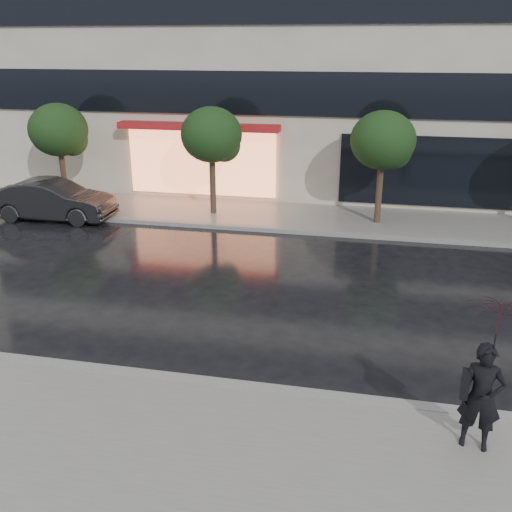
# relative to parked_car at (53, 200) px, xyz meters

# --- Properties ---
(ground) EXTENTS (120.00, 120.00, 0.00)m
(ground) POSITION_rel_parked_car_xyz_m (8.54, -8.30, -0.73)
(ground) COLOR black
(ground) RESTS_ON ground
(sidewalk_near) EXTENTS (60.00, 4.50, 0.12)m
(sidewalk_near) POSITION_rel_parked_car_xyz_m (8.54, -11.55, -0.67)
(sidewalk_near) COLOR slate
(sidewalk_near) RESTS_ON ground
(sidewalk_far) EXTENTS (60.00, 3.50, 0.12)m
(sidewalk_far) POSITION_rel_parked_car_xyz_m (8.54, 1.95, -0.67)
(sidewalk_far) COLOR slate
(sidewalk_far) RESTS_ON ground
(curb_near) EXTENTS (60.00, 0.25, 0.14)m
(curb_near) POSITION_rel_parked_car_xyz_m (8.54, -9.30, -0.66)
(curb_near) COLOR gray
(curb_near) RESTS_ON ground
(curb_far) EXTENTS (60.00, 0.25, 0.14)m
(curb_far) POSITION_rel_parked_car_xyz_m (8.54, 0.20, -0.66)
(curb_far) COLOR gray
(curb_far) RESTS_ON ground
(tree_far_west) EXTENTS (2.20, 2.20, 3.99)m
(tree_far_west) POSITION_rel_parked_car_xyz_m (-0.40, 1.73, 2.19)
(tree_far_west) COLOR #33261C
(tree_far_west) RESTS_ON ground
(tree_mid_west) EXTENTS (2.20, 2.20, 3.99)m
(tree_mid_west) POSITION_rel_parked_car_xyz_m (5.60, 1.73, 2.19)
(tree_mid_west) COLOR #33261C
(tree_mid_west) RESTS_ON ground
(tree_mid_east) EXTENTS (2.20, 2.20, 3.99)m
(tree_mid_east) POSITION_rel_parked_car_xyz_m (11.60, 1.73, 2.19)
(tree_mid_east) COLOR #33261C
(tree_mid_east) RESTS_ON ground
(parked_car) EXTENTS (4.45, 1.64, 1.45)m
(parked_car) POSITION_rel_parked_car_xyz_m (0.00, 0.00, 0.00)
(parked_car) COLOR black
(parked_car) RESTS_ON ground
(pedestrian_with_umbrella) EXTENTS (1.15, 1.17, 2.51)m
(pedestrian_with_umbrella) POSITION_rel_parked_car_xyz_m (13.19, -10.20, 1.04)
(pedestrian_with_umbrella) COLOR black
(pedestrian_with_umbrella) RESTS_ON sidewalk_near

